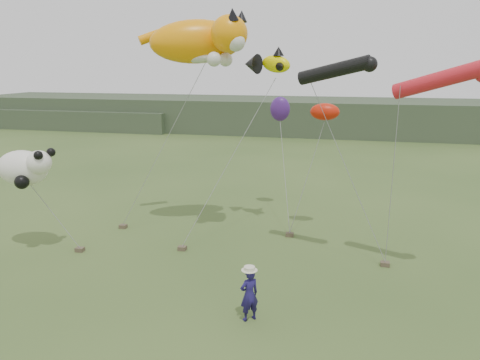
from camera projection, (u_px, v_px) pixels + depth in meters
name	position (u px, v px, depth m)	size (l,w,h in m)	color
ground	(211.00, 309.00, 16.05)	(120.00, 120.00, 0.00)	#385123
headland	(290.00, 116.00, 58.51)	(90.00, 13.00, 4.00)	#2D3D28
festival_attendant	(249.00, 295.00, 15.17)	(0.65, 0.43, 1.79)	#1C1551
sandbag_anchors	(208.00, 244.00, 21.67)	(13.61, 4.35, 0.19)	brown
cat_kite	(203.00, 41.00, 21.22)	(5.76, 3.64, 2.45)	orange
fish_kite	(267.00, 63.00, 22.16)	(2.63, 1.72, 1.29)	#E9E100
tube_kites	(396.00, 75.00, 17.18)	(6.85, 2.54, 1.65)	black
panda_kite	(25.00, 168.00, 20.33)	(2.75, 1.78, 1.71)	white
misc_kites	(299.00, 110.00, 24.02)	(3.84, 3.97, 1.34)	red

